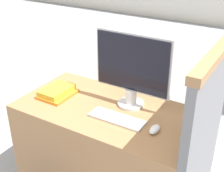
# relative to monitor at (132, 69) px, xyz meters

# --- Properties ---
(desk) EXTENTS (1.25, 0.67, 0.74)m
(desk) POSITION_rel_monitor_xyz_m (-0.12, -0.13, -0.64)
(desk) COLOR #9E7047
(desk) RESTS_ON ground_plane
(carrel_divider) EXTENTS (0.07, 0.77, 1.26)m
(carrel_divider) POSITION_rel_monitor_xyz_m (0.53, -0.08, -0.37)
(carrel_divider) COLOR slate
(carrel_divider) RESTS_ON ground_plane
(monitor) EXTENTS (0.54, 0.18, 0.52)m
(monitor) POSITION_rel_monitor_xyz_m (0.00, 0.00, 0.00)
(monitor) COLOR silver
(monitor) RESTS_ON desk
(keyboard) EXTENTS (0.37, 0.12, 0.02)m
(keyboard) POSITION_rel_monitor_xyz_m (0.01, -0.22, -0.27)
(keyboard) COLOR silver
(keyboard) RESTS_ON desk
(mouse) EXTENTS (0.05, 0.10, 0.04)m
(mouse) POSITION_rel_monitor_xyz_m (0.27, -0.21, -0.25)
(mouse) COLOR white
(mouse) RESTS_ON desk
(book_stack) EXTENTS (0.20, 0.26, 0.06)m
(book_stack) POSITION_rel_monitor_xyz_m (-0.53, -0.15, -0.25)
(book_stack) COLOR orange
(book_stack) RESTS_ON desk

